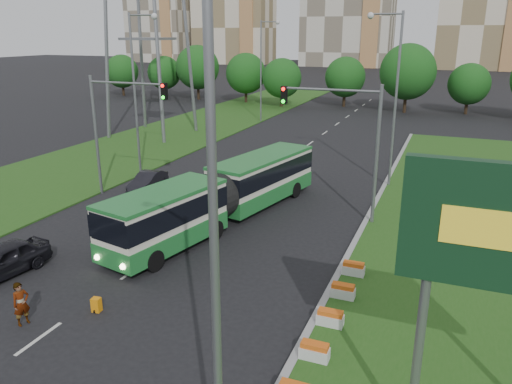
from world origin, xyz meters
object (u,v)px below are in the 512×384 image
at_px(traffic_mast_median, 349,131).
at_px(car_left_near, 2,260).
at_px(articulated_bus, 221,194).
at_px(car_left_far, 148,181).
at_px(traffic_mast_left, 114,118).
at_px(pedestrian, 21,304).
at_px(shopping_trolley, 96,305).

bearing_deg(traffic_mast_median, car_left_near, -135.68).
xyz_separation_m(traffic_mast_median, car_left_near, (-13.02, -12.71, -4.60)).
xyz_separation_m(articulated_bus, car_left_near, (-6.33, -9.90, -0.94)).
height_order(car_left_near, car_left_far, car_left_near).
relative_size(traffic_mast_left, car_left_near, 1.82).
height_order(traffic_mast_median, car_left_near, traffic_mast_median).
relative_size(car_left_far, pedestrian, 2.22).
height_order(car_left_near, shopping_trolley, car_left_near).
height_order(articulated_bus, pedestrian, articulated_bus).
xyz_separation_m(car_left_near, car_left_far, (-1.15, 13.51, -0.11)).
bearing_deg(car_left_far, traffic_mast_median, -8.65).
bearing_deg(car_left_far, car_left_near, -90.56).
relative_size(articulated_bus, pedestrian, 9.62).
relative_size(traffic_mast_median, car_left_near, 1.82).
height_order(traffic_mast_median, pedestrian, traffic_mast_median).
relative_size(car_left_near, pedestrian, 2.53).
relative_size(pedestrian, shopping_trolley, 2.97).
relative_size(traffic_mast_median, articulated_bus, 0.48).
distance_m(articulated_bus, car_left_far, 8.38).
bearing_deg(traffic_mast_median, pedestrian, -120.28).
relative_size(traffic_mast_median, traffic_mast_left, 1.00).
distance_m(traffic_mast_left, pedestrian, 16.33).
distance_m(traffic_mast_median, pedestrian, 18.45).
xyz_separation_m(articulated_bus, shopping_trolley, (-0.34, -10.87, -1.40)).
relative_size(traffic_mast_left, shopping_trolley, 13.64).
bearing_deg(pedestrian, articulated_bus, 7.03).
xyz_separation_m(traffic_mast_median, articulated_bus, (-6.69, -2.82, -3.66)).
height_order(traffic_mast_median, articulated_bus, traffic_mast_median).
relative_size(car_left_near, shopping_trolley, 7.51).
distance_m(traffic_mast_left, car_left_far, 5.14).
bearing_deg(car_left_near, pedestrian, -26.85).
relative_size(traffic_mast_median, shopping_trolley, 13.64).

